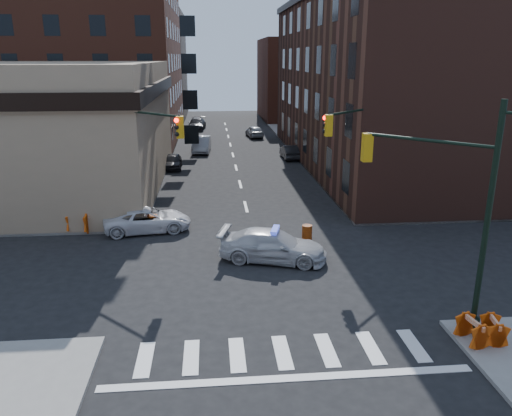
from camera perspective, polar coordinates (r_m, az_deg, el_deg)
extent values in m
plane|color=black|center=(23.16, 0.63, -6.99)|extent=(140.00, 140.00, 0.00)
cube|color=gray|center=(58.44, -26.19, 6.03)|extent=(34.00, 54.50, 0.15)
cube|color=gray|center=(60.14, 19.74, 7.03)|extent=(34.00, 54.50, 0.15)
cube|color=#937C60|center=(40.67, -26.86, 8.22)|extent=(22.00, 22.00, 9.00)
cube|color=#5C2B1D|center=(63.26, -21.30, 18.21)|extent=(25.00, 25.00, 24.00)
cube|color=#49261D|center=(46.19, 14.36, 13.45)|extent=(14.00, 34.00, 14.00)
cube|color=brown|center=(84.21, -15.25, 15.42)|extent=(20.00, 18.00, 16.00)
cube|color=#5C2B1D|center=(80.77, 6.52, 14.42)|extent=(16.00, 16.00, 12.00)
cylinder|color=black|center=(18.06, 24.90, -1.57)|extent=(0.20, 0.20, 8.00)
cylinder|color=black|center=(19.48, 23.51, -12.10)|extent=(0.44, 0.44, 0.50)
cylinder|color=black|center=(18.15, 19.02, 7.32)|extent=(3.27, 3.27, 0.12)
cube|color=#BF8C0C|center=(19.13, 12.58, 6.77)|extent=(0.35, 0.35, 1.05)
sphere|color=#FF0C05|center=(19.27, 12.96, 7.87)|extent=(0.22, 0.22, 0.22)
sphere|color=black|center=(19.32, 12.89, 6.91)|extent=(0.22, 0.22, 0.22)
sphere|color=black|center=(19.38, 12.83, 5.95)|extent=(0.22, 0.22, 0.22)
cylinder|color=black|center=(28.24, -14.63, 5.68)|extent=(0.20, 0.20, 8.00)
cylinder|color=black|center=(29.17, -14.09, -1.56)|extent=(0.44, 0.44, 0.50)
cylinder|color=black|center=(26.09, -12.08, 10.53)|extent=(3.27, 3.27, 0.12)
cube|color=#BF8C0C|center=(24.44, -8.67, 9.11)|extent=(0.35, 0.35, 1.05)
sphere|color=#FF0C05|center=(24.25, -9.10, 9.87)|extent=(0.22, 0.22, 0.22)
sphere|color=black|center=(24.29, -9.06, 9.10)|extent=(0.22, 0.22, 0.22)
sphere|color=black|center=(24.34, -9.03, 8.33)|extent=(0.22, 0.22, 0.22)
cylinder|color=black|center=(29.27, 12.80, 6.19)|extent=(0.20, 0.20, 8.00)
cylinder|color=black|center=(30.17, 12.34, -0.82)|extent=(0.44, 0.44, 0.50)
cylinder|color=black|center=(26.95, 10.90, 10.79)|extent=(3.27, 3.27, 0.12)
cube|color=#BF8C0C|center=(25.08, 8.29, 9.33)|extent=(0.35, 0.35, 1.05)
sphere|color=#FF0C05|center=(25.15, 7.89, 10.17)|extent=(0.22, 0.22, 0.22)
sphere|color=black|center=(25.19, 7.86, 9.42)|extent=(0.22, 0.22, 0.22)
sphere|color=black|center=(25.23, 7.83, 8.68)|extent=(0.22, 0.22, 0.22)
cylinder|color=black|center=(48.70, 6.35, 7.44)|extent=(0.24, 0.24, 2.60)
sphere|color=brown|center=(48.41, 6.43, 9.83)|extent=(3.00, 3.00, 3.00)
cylinder|color=black|center=(56.47, 4.74, 8.79)|extent=(0.24, 0.24, 2.60)
sphere|color=brown|center=(56.22, 4.79, 10.86)|extent=(3.00, 3.00, 3.00)
imported|color=#BBBCC0|center=(23.86, 1.94, -4.33)|extent=(5.49, 3.40, 1.49)
imported|color=silver|center=(28.47, -12.28, -1.33)|extent=(5.04, 2.90, 1.32)
imported|color=black|center=(44.24, -9.48, 5.28)|extent=(1.54, 3.75, 1.27)
imported|color=#95969D|center=(51.62, -6.23, 7.25)|extent=(2.00, 4.94, 1.59)
imported|color=black|center=(67.91, -6.79, 9.51)|extent=(2.60, 5.39, 1.51)
imported|color=black|center=(48.11, 3.87, 6.42)|extent=(1.48, 4.00, 1.31)
imported|color=#94969C|center=(61.13, -0.18, 8.76)|extent=(2.13, 4.33, 1.42)
imported|color=black|center=(30.30, -19.48, -0.23)|extent=(0.70, 0.67, 1.62)
imported|color=black|center=(29.82, -21.95, -0.45)|extent=(1.03, 0.85, 1.93)
imported|color=#1C232B|center=(30.33, -25.90, -0.90)|extent=(1.04, 0.55, 1.68)
cylinder|color=#D9520A|center=(26.37, 5.84, -2.95)|extent=(0.63, 0.63, 0.94)
cylinder|color=orange|center=(28.30, -11.70, -1.76)|extent=(0.68, 0.68, 0.99)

